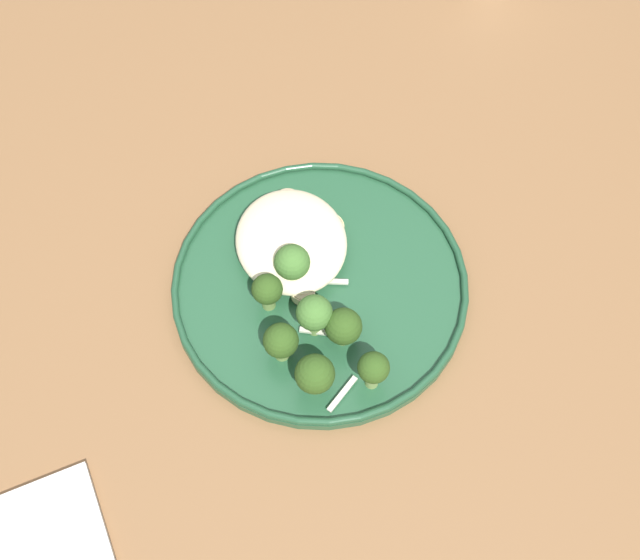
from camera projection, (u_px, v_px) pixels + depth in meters
ground at (316, 497)px, 1.48m from camera, size 6.00×6.00×0.00m
wooden_dining_table at (313, 335)px, 0.91m from camera, size 1.40×1.00×0.74m
dinner_plate at (320, 286)px, 0.83m from camera, size 0.29×0.29×0.02m
noodle_bed at (291, 241)px, 0.84m from camera, size 0.12×0.11×0.03m
seared_scallop_center_golden at (293, 245)px, 0.84m from camera, size 0.02×0.02×0.01m
seared_scallop_on_noodles at (302, 261)px, 0.83m from camera, size 0.02×0.02×0.01m
seared_scallop_front_small at (286, 204)px, 0.86m from camera, size 0.03×0.03×0.02m
seared_scallop_rear_pale at (266, 259)px, 0.83m from camera, size 0.02×0.02×0.02m
seared_scallop_tiny_bay at (304, 295)px, 0.82m from camera, size 0.02×0.02×0.01m
seared_scallop_left_edge at (327, 229)px, 0.85m from camera, size 0.03×0.03×0.01m
seared_scallop_large_seared at (300, 222)px, 0.86m from camera, size 0.03×0.03×0.01m
broccoli_floret_front_edge at (281, 342)px, 0.77m from camera, size 0.03×0.03×0.05m
broccoli_floret_rear_charred at (373, 369)px, 0.75m from camera, size 0.03×0.03×0.05m
broccoli_floret_center_pile at (343, 327)px, 0.78m from camera, size 0.03×0.03×0.05m
broccoli_floret_tall_stalk at (292, 263)px, 0.81m from camera, size 0.03×0.03×0.05m
broccoli_floret_beside_noodles at (314, 314)px, 0.78m from camera, size 0.03×0.03×0.05m
broccoli_floret_right_tilted at (315, 374)px, 0.75m from camera, size 0.04×0.04×0.05m
broccoli_floret_left_leaning at (268, 292)px, 0.80m from camera, size 0.03×0.03×0.05m
onion_sliver_long_sliver at (329, 331)px, 0.80m from camera, size 0.02×0.05×0.00m
onion_sliver_pale_crescent at (344, 394)px, 0.77m from camera, size 0.03×0.04×0.00m
onion_sliver_curled_piece at (325, 281)px, 0.83m from camera, size 0.02×0.05×0.00m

